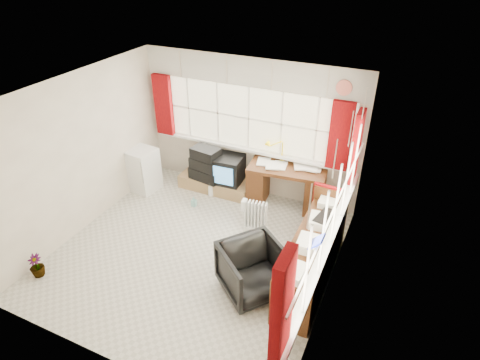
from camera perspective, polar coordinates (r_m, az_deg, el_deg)
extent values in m
plane|color=beige|center=(6.28, -6.19, -10.16)|extent=(4.00, 4.00, 0.00)
plane|color=beige|center=(7.11, 1.32, 7.32)|extent=(4.00, 0.00, 4.00)
plane|color=beige|center=(4.33, -20.79, -13.15)|extent=(4.00, 0.00, 4.00)
plane|color=beige|center=(6.70, -21.84, 3.35)|extent=(0.00, 4.00, 4.00)
plane|color=beige|center=(4.95, 13.55, -5.45)|extent=(0.00, 4.00, 4.00)
plane|color=white|center=(5.00, -7.83, 11.88)|extent=(4.00, 4.00, 0.00)
plane|color=beige|center=(7.01, 1.27, 8.75)|extent=(3.60, 0.00, 3.60)
cube|color=white|center=(7.22, 1.09, 4.39)|extent=(3.70, 0.12, 0.05)
cube|color=white|center=(7.53, -7.30, 10.11)|extent=(0.03, 0.02, 1.10)
cube|color=white|center=(7.25, -3.18, 9.47)|extent=(0.03, 0.02, 1.10)
cube|color=white|center=(7.01, 1.24, 8.73)|extent=(0.03, 0.02, 1.10)
cube|color=white|center=(6.81, 5.92, 7.88)|extent=(0.03, 0.02, 1.10)
cube|color=white|center=(6.66, 10.82, 6.93)|extent=(0.03, 0.02, 1.10)
plane|color=beige|center=(4.83, 13.61, -3.49)|extent=(0.00, 3.60, 3.60)
cube|color=white|center=(5.18, 12.38, -8.67)|extent=(0.12, 3.70, 0.05)
cube|color=white|center=(3.91, 9.49, -12.71)|extent=(0.02, 0.03, 1.10)
cube|color=white|center=(4.36, 11.72, -7.60)|extent=(0.02, 0.03, 1.10)
cube|color=white|center=(4.84, 13.49, -3.47)|extent=(0.02, 0.03, 1.10)
cube|color=white|center=(5.34, 14.92, -0.10)|extent=(0.02, 0.03, 1.10)
cube|color=white|center=(5.86, 16.10, 2.69)|extent=(0.02, 0.03, 1.10)
cube|color=#950B08|center=(7.73, -10.81, 10.43)|extent=(0.35, 0.10, 1.15)
cube|color=#950B08|center=(6.53, 14.06, 6.06)|extent=(0.35, 0.10, 1.15)
cube|color=#950B08|center=(6.22, 16.15, 4.45)|extent=(0.10, 0.35, 1.15)
cube|color=#950B08|center=(3.58, 6.01, -17.51)|extent=(0.10, 0.35, 1.15)
cube|color=beige|center=(6.73, 1.29, 15.00)|extent=(3.95, 0.08, 0.48)
cube|color=beige|center=(4.44, 14.62, 5.08)|extent=(0.08, 3.95, 0.48)
cube|color=#592E15|center=(6.92, 6.81, 1.63)|extent=(1.39, 0.80, 0.06)
cube|color=#592E15|center=(7.22, 2.66, -0.37)|extent=(0.37, 0.62, 0.71)
cube|color=#592E15|center=(7.06, 10.67, -1.73)|extent=(0.37, 0.62, 0.71)
cube|color=white|center=(6.90, 6.83, 1.93)|extent=(0.26, 0.33, 0.02)
cube|color=white|center=(6.90, 6.84, 1.96)|extent=(0.26, 0.33, 0.02)
cube|color=white|center=(6.90, 6.84, 1.99)|extent=(0.26, 0.33, 0.02)
cube|color=white|center=(6.90, 6.84, 2.01)|extent=(0.26, 0.33, 0.02)
cube|color=white|center=(6.90, 6.84, 2.04)|extent=(0.26, 0.33, 0.02)
cube|color=white|center=(6.90, 6.84, 2.07)|extent=(0.26, 0.33, 0.02)
cylinder|color=yellow|center=(7.06, 5.94, 2.69)|extent=(0.10, 0.10, 0.02)
cylinder|color=yellow|center=(6.97, 6.02, 4.01)|extent=(0.02, 0.02, 0.37)
cone|color=yellow|center=(6.91, 6.08, 5.07)|extent=(0.17, 0.16, 0.15)
cube|color=black|center=(6.46, 10.87, -9.04)|extent=(0.44, 0.44, 0.04)
cylinder|color=silver|center=(6.32, 11.07, -7.50)|extent=(0.06, 0.06, 0.48)
cube|color=#592E15|center=(6.17, 11.29, -5.76)|extent=(0.43, 0.41, 0.06)
cube|color=#592E15|center=(6.19, 12.13, -2.83)|extent=(0.37, 0.07, 0.46)
cube|color=#950B08|center=(6.18, 12.14, -2.69)|extent=(0.41, 0.08, 0.48)
imported|color=black|center=(5.43, 1.87, -12.69)|extent=(1.12, 1.11, 0.73)
cube|color=white|center=(6.64, 2.19, -6.86)|extent=(0.38, 0.19, 0.07)
cube|color=white|center=(6.51, 0.84, -4.66)|extent=(0.03, 0.11, 0.48)
cube|color=white|center=(6.50, 1.30, -4.75)|extent=(0.03, 0.11, 0.48)
cube|color=white|center=(6.49, 1.77, -4.84)|extent=(0.03, 0.11, 0.48)
cube|color=white|center=(6.47, 2.24, -4.93)|extent=(0.03, 0.11, 0.48)
cube|color=white|center=(6.46, 2.72, -5.03)|extent=(0.03, 0.11, 0.48)
cube|color=white|center=(6.45, 3.19, -5.12)|extent=(0.03, 0.11, 0.48)
cube|color=white|center=(6.44, 3.67, -5.21)|extent=(0.03, 0.11, 0.48)
cube|color=#592E15|center=(5.68, 10.22, -10.80)|extent=(0.50, 2.00, 0.75)
cube|color=white|center=(4.82, 7.72, -12.86)|extent=(0.24, 0.32, 0.10)
cube|color=white|center=(5.21, 9.54, -9.07)|extent=(0.24, 0.32, 0.10)
cube|color=white|center=(5.62, 11.07, -5.81)|extent=(0.24, 0.32, 0.10)
cube|color=white|center=(6.05, 12.37, -3.00)|extent=(0.24, 0.32, 0.10)
cube|color=black|center=(5.63, 12.48, -5.71)|extent=(0.38, 0.45, 0.13)
cube|color=#A88354|center=(7.63, -3.41, -0.52)|extent=(1.40, 0.50, 0.25)
cube|color=black|center=(7.34, -1.80, 1.58)|extent=(0.58, 0.53, 0.50)
cube|color=#4F9BE1|center=(7.14, -2.60, 0.62)|extent=(0.42, 0.05, 0.34)
cube|color=black|center=(7.52, -4.75, 0.99)|extent=(0.65, 0.46, 0.22)
cube|color=black|center=(7.41, -4.82, 2.42)|extent=(0.60, 0.44, 0.21)
cube|color=black|center=(7.31, -4.89, 3.83)|extent=(0.54, 0.41, 0.20)
cube|color=white|center=(7.71, -13.62, 1.42)|extent=(0.54, 0.54, 0.82)
cube|color=silver|center=(7.36, -13.76, 0.98)|extent=(0.02, 0.02, 0.44)
imported|color=white|center=(7.44, -4.17, -1.29)|extent=(0.12, 0.12, 0.29)
imported|color=#7FBEB8|center=(7.21, -6.58, -3.07)|extent=(0.08, 0.08, 0.18)
imported|color=black|center=(6.44, -26.97, -10.81)|extent=(0.23, 0.23, 0.36)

